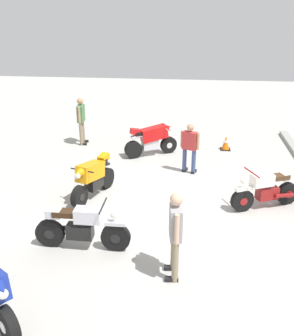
{
  "coord_description": "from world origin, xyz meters",
  "views": [
    {
      "loc": [
        9.12,
        0.78,
        4.85
      ],
      "look_at": [
        -0.83,
        -0.38,
        0.75
      ],
      "focal_mm": 41.8,
      "sensor_mm": 36.0,
      "label": 1
    }
  ],
  "objects_px": {
    "motorcycle_cream_vintage": "(266,190)",
    "motorcycle_red_sportbike": "(152,139)",
    "motorcycle_orange_sportbike": "(93,177)",
    "person_in_green_shirt": "(81,118)",
    "person_in_red_shirt": "(190,146)",
    "motorcycle_silver_cruiser": "(82,227)",
    "traffic_cone": "(226,143)",
    "person_in_gray_shirt": "(175,229)"
  },
  "relations": [
    {
      "from": "motorcycle_cream_vintage",
      "to": "traffic_cone",
      "type": "bearing_deg",
      "value": -105.24
    },
    {
      "from": "motorcycle_cream_vintage",
      "to": "person_in_red_shirt",
      "type": "height_order",
      "value": "person_in_red_shirt"
    },
    {
      "from": "motorcycle_silver_cruiser",
      "to": "motorcycle_orange_sportbike",
      "type": "bearing_deg",
      "value": 98.4
    },
    {
      "from": "person_in_green_shirt",
      "to": "motorcycle_orange_sportbike",
      "type": "bearing_deg",
      "value": -74.73
    },
    {
      "from": "motorcycle_cream_vintage",
      "to": "traffic_cone",
      "type": "distance_m",
      "value": 4.53
    },
    {
      "from": "motorcycle_silver_cruiser",
      "to": "person_in_green_shirt",
      "type": "xyz_separation_m",
      "value": [
        -6.93,
        -1.9,
        0.51
      ]
    },
    {
      "from": "motorcycle_red_sportbike",
      "to": "motorcycle_silver_cruiser",
      "type": "bearing_deg",
      "value": -127.36
    },
    {
      "from": "motorcycle_orange_sportbike",
      "to": "motorcycle_silver_cruiser",
      "type": "distance_m",
      "value": 2.5
    },
    {
      "from": "motorcycle_orange_sportbike",
      "to": "person_in_gray_shirt",
      "type": "xyz_separation_m",
      "value": [
        3.19,
        2.4,
        0.44
      ]
    },
    {
      "from": "motorcycle_cream_vintage",
      "to": "traffic_cone",
      "type": "xyz_separation_m",
      "value": [
        -4.47,
        -0.71,
        -0.23
      ]
    },
    {
      "from": "motorcycle_silver_cruiser",
      "to": "traffic_cone",
      "type": "xyz_separation_m",
      "value": [
        -6.87,
        3.53,
        -0.26
      ]
    },
    {
      "from": "motorcycle_orange_sportbike",
      "to": "person_in_red_shirt",
      "type": "relative_size",
      "value": 1.2
    },
    {
      "from": "person_in_green_shirt",
      "to": "person_in_gray_shirt",
      "type": "relative_size",
      "value": 1.0
    },
    {
      "from": "person_in_red_shirt",
      "to": "motorcycle_orange_sportbike",
      "type": "bearing_deg",
      "value": 150.89
    },
    {
      "from": "motorcycle_silver_cruiser",
      "to": "motorcycle_red_sportbike",
      "type": "distance_m",
      "value": 6.03
    },
    {
      "from": "person_in_gray_shirt",
      "to": "motorcycle_orange_sportbike",
      "type": "bearing_deg",
      "value": -59.64
    },
    {
      "from": "motorcycle_cream_vintage",
      "to": "motorcycle_silver_cruiser",
      "type": "bearing_deg",
      "value": 5.18
    },
    {
      "from": "motorcycle_red_sportbike",
      "to": "person_in_green_shirt",
      "type": "bearing_deg",
      "value": 131.74
    },
    {
      "from": "person_in_green_shirt",
      "to": "person_in_red_shirt",
      "type": "bearing_deg",
      "value": -34.0
    },
    {
      "from": "motorcycle_orange_sportbike",
      "to": "motorcycle_silver_cruiser",
      "type": "height_order",
      "value": "motorcycle_orange_sportbike"
    },
    {
      "from": "motorcycle_cream_vintage",
      "to": "person_in_green_shirt",
      "type": "distance_m",
      "value": 7.66
    },
    {
      "from": "traffic_cone",
      "to": "motorcycle_cream_vintage",
      "type": "bearing_deg",
      "value": 9.06
    },
    {
      "from": "motorcycle_red_sportbike",
      "to": "traffic_cone",
      "type": "relative_size",
      "value": 3.39
    },
    {
      "from": "motorcycle_orange_sportbike",
      "to": "person_in_red_shirt",
      "type": "height_order",
      "value": "person_in_red_shirt"
    },
    {
      "from": "motorcycle_cream_vintage",
      "to": "motorcycle_red_sportbike",
      "type": "height_order",
      "value": "motorcycle_red_sportbike"
    },
    {
      "from": "motorcycle_red_sportbike",
      "to": "person_in_green_shirt",
      "type": "relative_size",
      "value": 1.01
    },
    {
      "from": "motorcycle_orange_sportbike",
      "to": "motorcycle_silver_cruiser",
      "type": "relative_size",
      "value": 0.91
    },
    {
      "from": "motorcycle_orange_sportbike",
      "to": "motorcycle_cream_vintage",
      "type": "bearing_deg",
      "value": 107.34
    },
    {
      "from": "motorcycle_silver_cruiser",
      "to": "person_in_green_shirt",
      "type": "height_order",
      "value": "person_in_green_shirt"
    },
    {
      "from": "motorcycle_red_sportbike",
      "to": "motorcycle_orange_sportbike",
      "type": "bearing_deg",
      "value": -138.68
    },
    {
      "from": "motorcycle_orange_sportbike",
      "to": "motorcycle_silver_cruiser",
      "type": "xyz_separation_m",
      "value": [
        2.47,
        0.37,
        -0.07
      ]
    },
    {
      "from": "motorcycle_cream_vintage",
      "to": "person_in_red_shirt",
      "type": "relative_size",
      "value": 1.16
    },
    {
      "from": "motorcycle_cream_vintage",
      "to": "person_in_gray_shirt",
      "type": "xyz_separation_m",
      "value": [
        3.12,
        -2.22,
        0.55
      ]
    },
    {
      "from": "motorcycle_silver_cruiser",
      "to": "person_in_red_shirt",
      "type": "distance_m",
      "value": 5.05
    },
    {
      "from": "motorcycle_orange_sportbike",
      "to": "person_in_red_shirt",
      "type": "xyz_separation_m",
      "value": [
        -2.05,
        2.59,
        0.3
      ]
    },
    {
      "from": "motorcycle_red_sportbike",
      "to": "person_in_red_shirt",
      "type": "bearing_deg",
      "value": -76.04
    },
    {
      "from": "motorcycle_silver_cruiser",
      "to": "person_in_green_shirt",
      "type": "bearing_deg",
      "value": 105.2
    },
    {
      "from": "person_in_red_shirt",
      "to": "person_in_green_shirt",
      "type": "bearing_deg",
      "value": 82.17
    },
    {
      "from": "motorcycle_silver_cruiser",
      "to": "traffic_cone",
      "type": "bearing_deg",
      "value": 62.65
    },
    {
      "from": "motorcycle_orange_sportbike",
      "to": "traffic_cone",
      "type": "distance_m",
      "value": 5.89
    },
    {
      "from": "person_in_red_shirt",
      "to": "person_in_green_shirt",
      "type": "height_order",
      "value": "person_in_green_shirt"
    },
    {
      "from": "motorcycle_orange_sportbike",
      "to": "person_in_red_shirt",
      "type": "bearing_deg",
      "value": 146.6
    }
  ]
}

